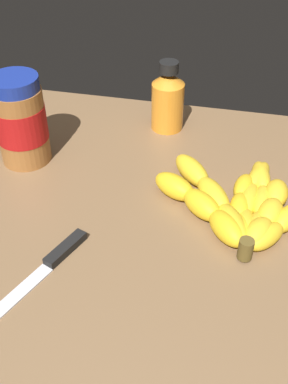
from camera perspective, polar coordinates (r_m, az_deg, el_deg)
name	(u,v)px	position (r cm, az deg, el deg)	size (l,w,h in cm)	color
ground_plane	(150,244)	(66.70, 0.79, -6.32)	(75.89, 64.57, 3.22)	brown
banana_bunch	(240,205)	(69.30, 11.61, -1.58)	(21.71, 25.52, 3.57)	yellow
peanut_butter_jar	(21,121)	(78.59, -14.75, 8.33)	(8.30, 8.30, 14.86)	#9E602D
honey_bottle	(168,99)	(85.69, 2.90, 11.21)	(5.83, 5.83, 12.82)	orange
butter_knife	(39,273)	(61.78, -12.58, -9.55)	(19.88, 9.25, 1.20)	silver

